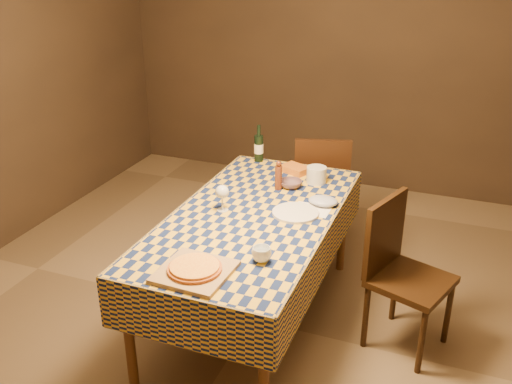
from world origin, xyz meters
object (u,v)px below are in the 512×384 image
at_px(cutting_board, 195,272).
at_px(chair_right, 400,266).
at_px(chair_far, 321,184).
at_px(pizza, 195,268).
at_px(white_plate, 295,213).
at_px(dining_table, 253,226).
at_px(wine_bottle, 259,148).
at_px(bowl, 290,184).

bearing_deg(cutting_board, chair_right, 43.55).
bearing_deg(chair_far, pizza, -94.54).
height_order(cutting_board, white_plate, cutting_board).
bearing_deg(pizza, white_plate, 72.14).
relative_size(pizza, chair_far, 0.33).
bearing_deg(white_plate, chair_far, 96.22).
relative_size(dining_table, chair_far, 1.98).
relative_size(dining_table, cutting_board, 5.33).
height_order(cutting_board, wine_bottle, wine_bottle).
relative_size(wine_bottle, white_plate, 0.99).
distance_m(white_plate, chair_far, 1.09).
distance_m(dining_table, bowl, 0.50).
relative_size(pizza, white_plate, 1.11).
bearing_deg(pizza, bowl, 84.70).
bearing_deg(white_plate, bowl, 112.25).
height_order(wine_bottle, white_plate, wine_bottle).
xyz_separation_m(cutting_board, chair_far, (0.15, 1.88, -0.26)).
height_order(pizza, bowl, pizza).
relative_size(dining_table, pizza, 5.92).
bearing_deg(chair_right, chair_far, 126.59).
bearing_deg(cutting_board, wine_bottle, 99.47).
bearing_deg(wine_bottle, bowl, -45.95).
bearing_deg(dining_table, chair_far, 84.11).
height_order(dining_table, bowl, bowl).
bearing_deg(wine_bottle, cutting_board, -80.53).
distance_m(bowl, wine_bottle, 0.54).
relative_size(cutting_board, wine_bottle, 1.25).
bearing_deg(bowl, chair_far, 86.81).
xyz_separation_m(dining_table, pizza, (-0.03, -0.72, 0.11)).
bearing_deg(bowl, pizza, -95.30).
distance_m(cutting_board, wine_bottle, 1.61).
xyz_separation_m(bowl, white_plate, (0.15, -0.37, -0.02)).
height_order(wine_bottle, chair_right, wine_bottle).
bearing_deg(dining_table, wine_bottle, 108.71).
xyz_separation_m(pizza, wine_bottle, (-0.26, 1.58, 0.07)).
distance_m(pizza, white_plate, 0.86).
bearing_deg(cutting_board, pizza, 0.00).
height_order(bowl, chair_far, chair_far).
xyz_separation_m(cutting_board, bowl, (0.11, 1.19, 0.01)).
relative_size(dining_table, chair_right, 1.98).
xyz_separation_m(dining_table, wine_bottle, (-0.29, 0.87, 0.18)).
bearing_deg(pizza, dining_table, 87.66).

